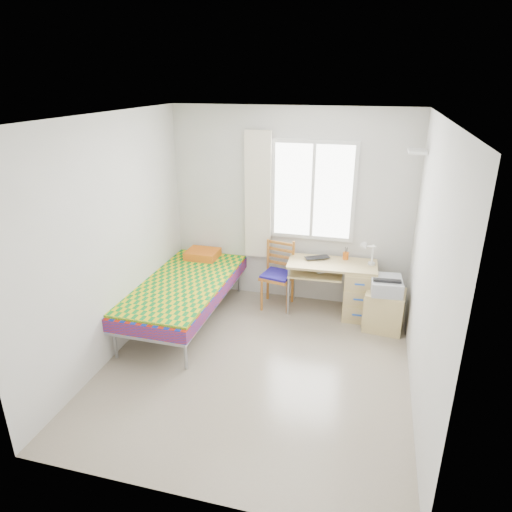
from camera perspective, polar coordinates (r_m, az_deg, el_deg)
The scene contains 17 objects.
floor at distance 5.10m, azimuth 0.04°, elevation -13.49°, with size 3.50×3.50×0.00m, color #BCAD93.
ceiling at distance 4.19m, azimuth 0.05°, elevation 17.07°, with size 3.50×3.50×0.00m, color white.
wall_back at distance 6.11m, azimuth 4.25°, elevation 6.02°, with size 3.20×3.20×0.00m, color silver.
wall_left at distance 5.10m, azimuth -17.62°, elevation 1.91°, with size 3.50×3.50×0.00m, color silver.
wall_right at distance 4.39m, azimuth 20.71°, elevation -1.70°, with size 3.50×3.50×0.00m, color silver.
window at distance 5.98m, azimuth 7.13°, elevation 8.05°, with size 1.10×0.04×1.30m.
curtain at distance 6.09m, azimuth 0.25°, elevation 7.50°, with size 0.35×0.05×1.70m, color #F3E5C8.
floating_shelf at distance 5.51m, azimuth 19.54°, elevation 12.23°, with size 0.20×0.32×0.03m, color white.
bed at distance 5.86m, azimuth -8.68°, elevation -3.63°, with size 1.05×2.20×0.95m.
desk at distance 6.02m, azimuth 12.13°, elevation -3.94°, with size 1.15×0.57×0.70m.
chair at distance 6.11m, azimuth 2.89°, elevation -1.83°, with size 0.46×0.46×0.90m.
cabinet at distance 5.86m, azimuth 15.70°, elevation -6.52°, with size 0.51×0.46×0.50m.
printer at distance 5.71m, azimuth 15.98°, elevation -3.48°, with size 0.39×0.44×0.18m.
laptop at distance 5.97m, azimuth 7.81°, elevation -0.40°, with size 0.32×0.21×0.03m, color black.
pen_cup at distance 6.05m, azimuth 11.14°, elevation 0.03°, with size 0.07×0.07×0.09m, color #E25A19.
task_lamp at distance 5.78m, azimuth 13.81°, elevation 0.63°, with size 0.21×0.30×0.36m.
book at distance 5.95m, azimuth 7.34°, elevation -1.79°, with size 0.14×0.20×0.01m, color gray.
Camera 1 is at (1.06, -4.04, 2.93)m, focal length 32.00 mm.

